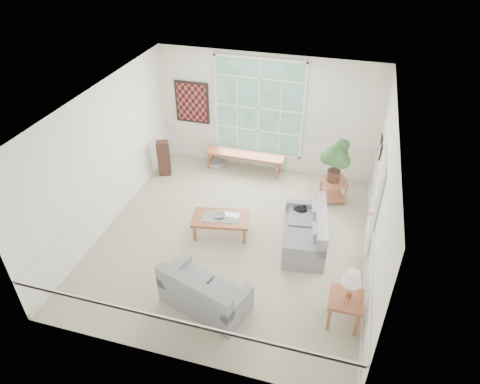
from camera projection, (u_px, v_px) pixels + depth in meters
The scene contains 24 objects.
floor at pixel (233, 237), 9.05m from camera, with size 5.50×6.00×0.01m, color #A9A38D.
ceiling at pixel (231, 104), 7.33m from camera, with size 5.50×6.00×0.02m, color white.
wall_back at pixel (267, 114), 10.56m from camera, with size 5.50×0.02×3.00m, color white.
wall_front at pixel (169, 293), 5.82m from camera, with size 5.50×0.02×3.00m, color white.
wall_left at pixel (104, 158), 8.80m from camera, with size 0.02×6.00×3.00m, color white.
wall_right at pixel (381, 201), 7.58m from camera, with size 0.02×6.00×3.00m, color white.
window_back at pixel (259, 108), 10.48m from camera, with size 2.30×0.08×2.40m, color white.
entry_door at pixel (374, 201), 8.32m from camera, with size 0.08×0.90×2.10m, color white.
door_sidelight at pixel (375, 217), 7.76m from camera, with size 0.08×0.26×1.90m, color white.
wall_art at pixel (192, 103), 10.89m from camera, with size 0.90×0.06×1.10m, color maroon.
wall_frame_near at pixel (380, 151), 8.94m from camera, with size 0.04×0.26×0.32m, color black.
wall_frame_far at pixel (380, 142), 9.25m from camera, with size 0.04×0.26×0.32m, color black.
loveseat_right at pixel (304, 229), 8.59m from camera, with size 0.82×1.58×0.85m, color gray.
loveseat_front at pixel (205, 289), 7.33m from camera, with size 1.50×0.78×0.81m, color gray.
coffee_table at pixel (221, 226), 9.01m from camera, with size 1.19×0.65×0.44m, color brown.
pewter_bowl at pixel (220, 215), 8.89m from camera, with size 0.28×0.28×0.07m, color gray.
window_bench at pixel (244, 162), 11.11m from camera, with size 2.06×0.40×0.48m, color brown.
end_table at pixel (333, 190), 9.98m from camera, with size 0.56×0.56×0.56m, color brown.
houseplant at pixel (335, 161), 9.54m from camera, with size 0.60×0.60×1.03m, color #2E572C, non-canonical shape.
side_table at pixel (344, 310), 7.11m from camera, with size 0.56×0.56×0.57m, color brown.
table_lamp at pixel (351, 285), 6.82m from camera, with size 0.32×0.32×0.55m, color silver, non-canonical shape.
pet_bed at pixel (217, 164), 11.37m from camera, with size 0.46×0.46×0.14m, color gray.
floor_speaker at pixel (164, 158), 10.83m from camera, with size 0.29×0.23×0.94m, color #3C221B.
cat at pixel (300, 209), 9.01m from camera, with size 0.29×0.21×0.14m, color black.
Camera 1 is at (2.01, -6.57, 5.96)m, focal length 32.00 mm.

